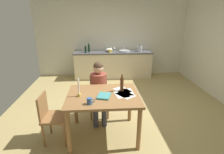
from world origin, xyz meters
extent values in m
cube|color=tan|center=(0.00, 0.00, -0.02)|extent=(5.20, 5.20, 0.04)
cube|color=beige|center=(0.00, 2.60, 1.30)|extent=(5.20, 0.12, 2.60)
cube|color=beige|center=(0.00, 2.24, 0.43)|extent=(2.59, 0.60, 0.86)
cube|color=#4C4C51|center=(0.00, 2.24, 0.88)|extent=(2.63, 0.64, 0.04)
cube|color=olive|center=(-0.41, -0.88, 0.77)|extent=(1.19, 0.94, 0.04)
cylinder|color=olive|center=(-0.95, -1.29, 0.38)|extent=(0.07, 0.07, 0.75)
cylinder|color=olive|center=(0.13, -1.29, 0.38)|extent=(0.07, 0.07, 0.75)
cylinder|color=olive|center=(-0.95, -0.47, 0.38)|extent=(0.07, 0.07, 0.75)
cylinder|color=olive|center=(0.13, -0.47, 0.38)|extent=(0.07, 0.07, 0.75)
cube|color=olive|center=(-0.48, -0.23, 0.44)|extent=(0.41, 0.41, 0.04)
cube|color=olive|center=(-0.49, -0.04, 0.65)|extent=(0.36, 0.04, 0.40)
cylinder|color=olive|center=(-0.65, -0.40, 0.22)|extent=(0.04, 0.04, 0.43)
cylinder|color=olive|center=(-0.31, -0.39, 0.22)|extent=(0.04, 0.04, 0.43)
cylinder|color=olive|center=(-0.66, -0.06, 0.22)|extent=(0.04, 0.04, 0.43)
cylinder|color=olive|center=(-0.32, -0.05, 0.22)|extent=(0.04, 0.04, 0.43)
cylinder|color=brown|center=(-0.48, -0.25, 0.70)|extent=(0.33, 0.33, 0.50)
sphere|color=#D8AD8C|center=(-0.48, -0.25, 1.06)|extent=(0.20, 0.20, 0.20)
sphere|color=#473323|center=(-0.48, -0.25, 1.10)|extent=(0.19, 0.19, 0.19)
cylinder|color=#383847|center=(-0.56, -0.44, 0.45)|extent=(0.14, 0.38, 0.13)
cylinder|color=#383847|center=(-0.55, -0.63, 0.23)|extent=(0.10, 0.10, 0.45)
cylinder|color=#383847|center=(-0.40, -0.44, 0.45)|extent=(0.14, 0.38, 0.13)
cylinder|color=#383847|center=(-0.39, -0.63, 0.23)|extent=(0.10, 0.10, 0.45)
cube|color=olive|center=(-1.21, -0.95, 0.44)|extent=(0.42, 0.42, 0.04)
cube|color=olive|center=(-1.39, -0.94, 0.65)|extent=(0.05, 0.36, 0.40)
cylinder|color=olive|center=(-1.04, -1.13, 0.22)|extent=(0.04, 0.04, 0.43)
cylinder|color=olive|center=(-1.03, -0.79, 0.22)|extent=(0.04, 0.04, 0.43)
cylinder|color=olive|center=(-1.38, -1.11, 0.22)|extent=(0.04, 0.04, 0.43)
cylinder|color=olive|center=(-1.37, -0.77, 0.22)|extent=(0.04, 0.04, 0.43)
cylinder|color=#33598C|center=(-0.62, -1.18, 0.84)|extent=(0.08, 0.08, 0.10)
torus|color=#33598C|center=(-0.57, -1.18, 0.84)|extent=(0.07, 0.01, 0.07)
cylinder|color=gold|center=(-0.80, -0.91, 0.82)|extent=(0.06, 0.06, 0.05)
cylinder|color=white|center=(-0.80, -0.91, 0.97)|extent=(0.02, 0.02, 0.26)
cube|color=teal|center=(-0.39, -0.95, 0.80)|extent=(0.25, 0.28, 0.03)
cube|color=white|center=(-0.06, -0.72, 0.79)|extent=(0.33, 0.36, 0.00)
cube|color=white|center=(0.00, -0.81, 0.79)|extent=(0.23, 0.31, 0.00)
cube|color=white|center=(-0.04, -0.91, 0.79)|extent=(0.34, 0.36, 0.00)
cube|color=white|center=(-0.10, -0.88, 0.79)|extent=(0.27, 0.33, 0.00)
cylinder|color=#593319|center=(-0.08, -0.75, 0.91)|extent=(0.06, 0.06, 0.24)
cylinder|color=#593319|center=(-0.08, -0.75, 1.06)|extent=(0.03, 0.03, 0.06)
cylinder|color=#B2B7BC|center=(0.39, 2.24, 0.92)|extent=(0.36, 0.36, 0.04)
cylinder|color=silver|center=(0.39, 2.40, 1.02)|extent=(0.02, 0.02, 0.24)
cylinder|color=black|center=(-0.91, 2.15, 1.00)|extent=(0.06, 0.06, 0.19)
cylinder|color=black|center=(-0.91, 2.15, 1.12)|extent=(0.03, 0.03, 0.05)
cylinder|color=black|center=(-0.80, 2.24, 1.02)|extent=(0.06, 0.06, 0.24)
cylinder|color=black|center=(-0.80, 2.24, 1.17)|extent=(0.03, 0.03, 0.06)
ellipsoid|color=white|center=(-0.13, 2.30, 0.95)|extent=(0.24, 0.24, 0.11)
cylinder|color=#B7BABF|center=(0.91, 2.24, 0.99)|extent=(0.18, 0.18, 0.18)
cone|color=#262628|center=(0.91, 2.24, 1.10)|extent=(0.11, 0.11, 0.04)
cylinder|color=silver|center=(0.05, 2.39, 0.90)|extent=(0.06, 0.06, 0.00)
cylinder|color=silver|center=(0.05, 2.39, 0.94)|extent=(0.01, 0.01, 0.07)
cone|color=silver|center=(0.05, 2.39, 1.01)|extent=(0.07, 0.07, 0.08)
cylinder|color=silver|center=(-0.06, 2.39, 0.90)|extent=(0.06, 0.06, 0.00)
cylinder|color=silver|center=(-0.06, 2.39, 0.94)|extent=(0.01, 0.01, 0.07)
cone|color=silver|center=(-0.06, 2.39, 1.01)|extent=(0.07, 0.07, 0.08)
cylinder|color=#F2CC4C|center=(-0.11, 2.09, 0.95)|extent=(0.09, 0.09, 0.10)
torus|color=#F2CC4C|center=(-0.06, 2.09, 0.96)|extent=(0.07, 0.01, 0.07)
camera|label=1|loc=(-0.45, -3.45, 2.01)|focal=27.29mm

